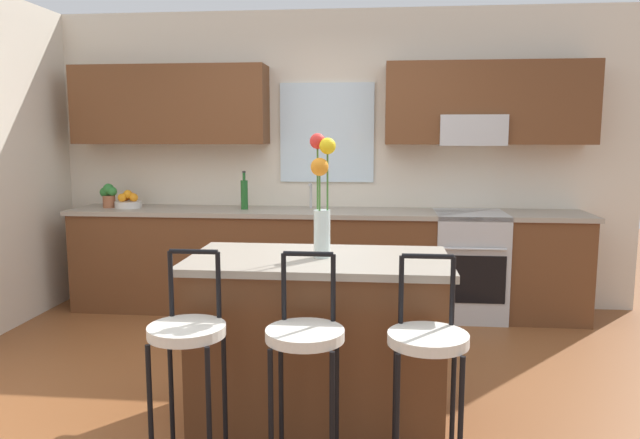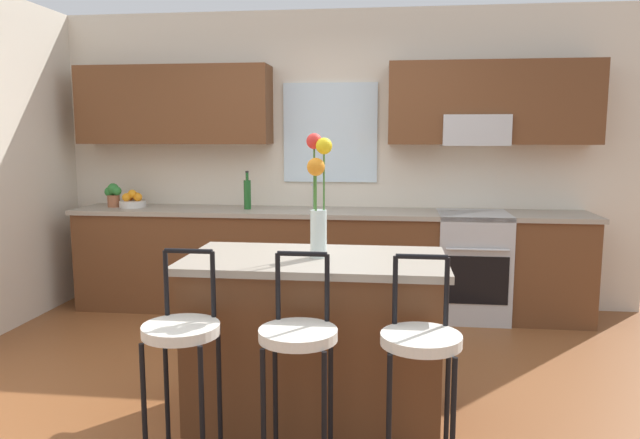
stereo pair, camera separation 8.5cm
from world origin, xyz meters
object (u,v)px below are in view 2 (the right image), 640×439
at_px(bar_stool_near, 182,339).
at_px(flower_vase, 318,193).
at_px(kitchen_island, 315,337).
at_px(oven_range, 472,265).
at_px(potted_plant_small, 113,194).
at_px(bar_stool_far, 421,350).
at_px(fruit_bowl_oranges, 133,201).
at_px(bar_stool_middle, 298,344).
at_px(bottle_olive_oil, 247,194).

xyz_separation_m(bar_stool_near, flower_vase, (0.57, 0.58, 0.63)).
xyz_separation_m(kitchen_island, flower_vase, (0.02, -0.01, 0.81)).
height_order(oven_range, flower_vase, flower_vase).
bearing_deg(bar_stool_near, potted_plant_small, 121.25).
distance_m(bar_stool_far, fruit_bowl_oranges, 3.66).
height_order(bar_stool_middle, bar_stool_far, same).
bearing_deg(bar_stool_far, bar_stool_middle, 180.00).
xyz_separation_m(bar_stool_far, flower_vase, (-0.53, 0.58, 0.63)).
bearing_deg(bar_stool_far, kitchen_island, 132.74).
distance_m(fruit_bowl_oranges, bottle_olive_oil, 1.09).
bearing_deg(kitchen_island, bottle_olive_oil, 113.35).
bearing_deg(oven_range, flower_vase, -118.20).
distance_m(bar_stool_middle, fruit_bowl_oranges, 3.31).
relative_size(oven_range, bar_stool_far, 0.88).
distance_m(bar_stool_near, fruit_bowl_oranges, 3.01).
relative_size(kitchen_island, bar_stool_near, 1.36).
relative_size(oven_range, bar_stool_near, 0.88).
bearing_deg(flower_vase, potted_plant_small, 136.54).
xyz_separation_m(kitchen_island, bar_stool_far, (0.55, -0.60, 0.17)).
distance_m(oven_range, flower_vase, 2.44).
bearing_deg(bar_stool_near, bar_stool_far, 0.00).
distance_m(bar_stool_middle, bottle_olive_oil, 2.81).
relative_size(bar_stool_far, fruit_bowl_oranges, 4.34).
bearing_deg(flower_vase, fruit_bowl_oranges, 133.96).
height_order(bar_stool_near, bottle_olive_oil, bottle_olive_oil).
xyz_separation_m(kitchen_island, bar_stool_middle, (-0.00, -0.60, 0.17)).
distance_m(bar_stool_middle, flower_vase, 0.86).
bearing_deg(kitchen_island, flower_vase, -38.18).
bearing_deg(bottle_olive_oil, bar_stool_middle, -71.53).
relative_size(bar_stool_near, bar_stool_middle, 1.00).
xyz_separation_m(bar_stool_far, fruit_bowl_oranges, (-2.51, 2.64, 0.34)).
bearing_deg(kitchen_island, potted_plant_small, 136.50).
height_order(kitchen_island, bottle_olive_oil, bottle_olive_oil).
height_order(flower_vase, bottle_olive_oil, flower_vase).
bearing_deg(bar_stool_middle, flower_vase, 88.16).
relative_size(bar_stool_near, bottle_olive_oil, 3.04).
relative_size(kitchen_island, fruit_bowl_oranges, 5.92).
height_order(oven_range, kitchen_island, same).
relative_size(bar_stool_near, flower_vase, 1.56).
bearing_deg(bar_stool_near, bottle_olive_oil, 97.14).
xyz_separation_m(bar_stool_middle, potted_plant_small, (-2.15, 2.63, 0.40)).
height_order(bar_stool_near, potted_plant_small, potted_plant_small).
xyz_separation_m(kitchen_island, potted_plant_small, (-2.15, 2.04, 0.58)).
bearing_deg(oven_range, bottle_olive_oil, 179.29).
distance_m(oven_range, fruit_bowl_oranges, 3.11).
bearing_deg(fruit_bowl_oranges, oven_range, -0.54).
xyz_separation_m(bar_stool_middle, flower_vase, (0.02, 0.58, 0.63)).
relative_size(oven_range, bottle_olive_oil, 2.68).
relative_size(oven_range, potted_plant_small, 4.18).
distance_m(bottle_olive_oil, potted_plant_small, 1.27).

